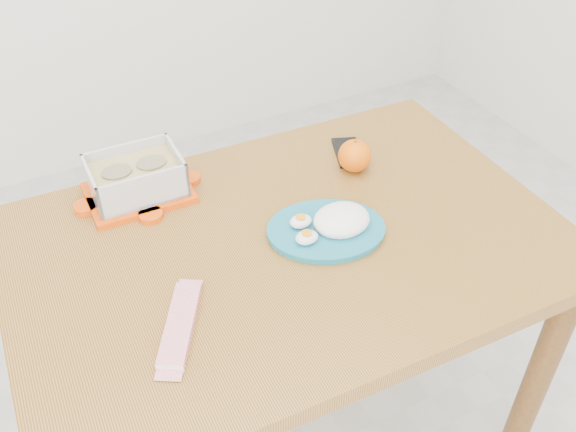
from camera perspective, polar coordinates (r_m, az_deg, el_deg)
name	(u,v)px	position (r m, az deg, el deg)	size (l,w,h in m)	color
dining_table	(288,277)	(1.37, 0.00, -5.45)	(1.13, 0.76, 0.75)	#9E6C2C
food_container	(136,178)	(1.42, -13.34, 3.31)	(0.22, 0.17, 0.09)	#EC4807
orange_fruit	(355,156)	(1.48, 5.94, 5.35)	(0.08, 0.08, 0.08)	#E66104
rice_plate	(331,225)	(1.30, 3.86, -0.77)	(0.30, 0.30, 0.06)	#196F8A
candy_bar	(180,325)	(1.14, -9.57, -9.51)	(0.19, 0.05, 0.02)	red
smartphone	(348,152)	(1.55, 5.36, 5.67)	(0.06, 0.12, 0.01)	black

